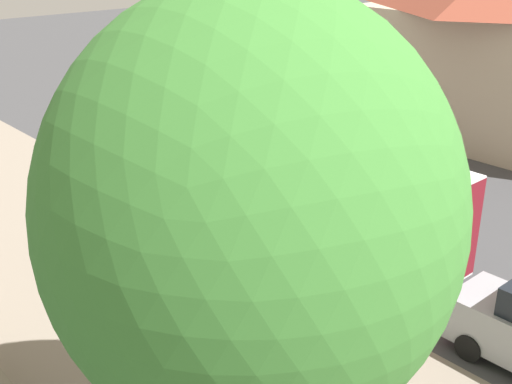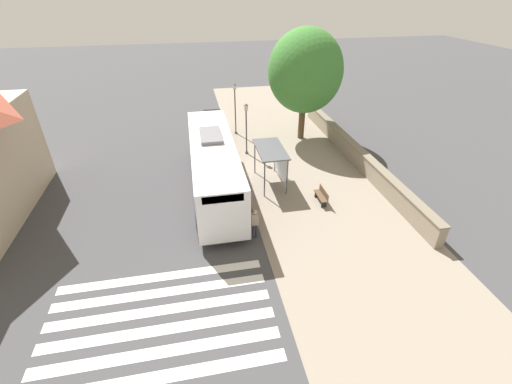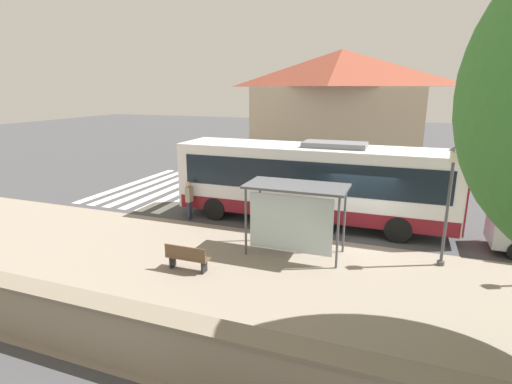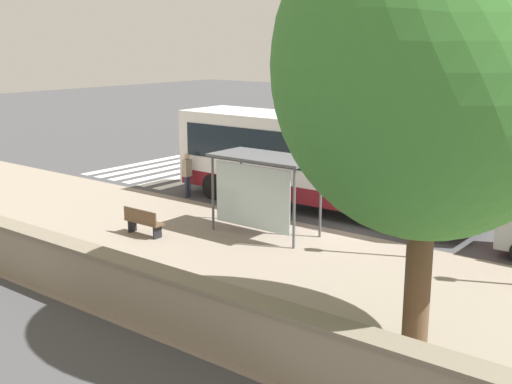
# 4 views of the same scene
# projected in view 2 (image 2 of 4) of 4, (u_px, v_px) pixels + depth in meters

# --- Properties ---
(ground_plane) EXTENTS (120.00, 120.00, 0.00)m
(ground_plane) POSITION_uv_depth(u_px,v_px,m) (240.00, 172.00, 24.15)
(ground_plane) COLOR #424244
(ground_plane) RESTS_ON ground
(sidewalk_plaza) EXTENTS (9.00, 44.00, 0.02)m
(sidewalk_plaza) POSITION_uv_depth(u_px,v_px,m) (301.00, 166.00, 24.88)
(sidewalk_plaza) COLOR gray
(sidewalk_plaza) RESTS_ON ground
(crosswalk_stripes) EXTENTS (9.00, 5.25, 0.01)m
(crosswalk_stripes) POSITION_uv_depth(u_px,v_px,m) (161.00, 320.00, 13.60)
(crosswalk_stripes) COLOR silver
(crosswalk_stripes) RESTS_ON ground
(stone_wall) EXTENTS (0.60, 20.00, 1.33)m
(stone_wall) POSITION_uv_depth(u_px,v_px,m) (355.00, 153.00, 25.18)
(stone_wall) COLOR gray
(stone_wall) RESTS_ON ground
(bus) EXTENTS (2.72, 11.63, 3.53)m
(bus) POSITION_uv_depth(u_px,v_px,m) (214.00, 165.00, 21.05)
(bus) COLOR white
(bus) RESTS_ON ground
(bus_shelter) EXTENTS (1.72, 3.44, 2.50)m
(bus_shelter) POSITION_uv_depth(u_px,v_px,m) (273.00, 154.00, 21.72)
(bus_shelter) COLOR #515459
(bus_shelter) RESTS_ON ground
(pedestrian) EXTENTS (0.34, 0.23, 1.72)m
(pedestrian) POSITION_uv_depth(u_px,v_px,m) (255.00, 221.00, 17.46)
(pedestrian) COLOR #2D3347
(pedestrian) RESTS_ON ground
(bench) EXTENTS (0.40, 1.44, 0.88)m
(bench) POSITION_uv_depth(u_px,v_px,m) (322.00, 196.00, 20.59)
(bench) COLOR brown
(bench) RESTS_ON ground
(street_lamp_near) EXTENTS (0.28, 0.28, 3.96)m
(street_lamp_near) POSITION_uv_depth(u_px,v_px,m) (246.00, 125.00, 25.41)
(street_lamp_near) COLOR #4C4C51
(street_lamp_near) RESTS_ON ground
(street_lamp_far) EXTENTS (0.28, 0.28, 4.35)m
(street_lamp_far) POSITION_uv_depth(u_px,v_px,m) (235.00, 105.00, 28.78)
(street_lamp_far) COLOR #4C4C51
(street_lamp_far) RESTS_ON ground
(shade_tree) EXTENTS (5.80, 5.80, 8.70)m
(shade_tree) POSITION_uv_depth(u_px,v_px,m) (305.00, 71.00, 26.43)
(shade_tree) COLOR brown
(shade_tree) RESTS_ON ground
(parked_car_behind_bus) EXTENTS (1.83, 4.41, 2.03)m
(parked_car_behind_bus) POSITION_uv_depth(u_px,v_px,m) (214.00, 126.00, 29.04)
(parked_car_behind_bus) COLOR #9EA0A8
(parked_car_behind_bus) RESTS_ON ground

